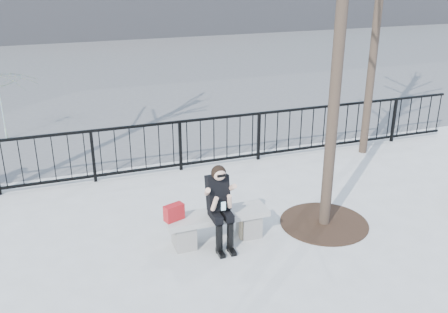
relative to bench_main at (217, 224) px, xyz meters
name	(u,v)px	position (x,y,z in m)	size (l,w,h in m)	color
ground	(217,240)	(0.00, 0.00, -0.30)	(120.00, 120.00, 0.00)	#9B9B96
street_surface	(103,66)	(0.00, 15.00, -0.30)	(60.00, 23.00, 0.01)	#474747
railing	(171,147)	(0.00, 3.00, 0.25)	(14.00, 0.06, 1.10)	black
tree_grate	(324,223)	(1.90, -0.10, -0.29)	(1.50, 1.50, 0.02)	black
bench_main	(217,224)	(0.00, 0.00, 0.00)	(1.65, 0.46, 0.49)	slate
seated_woman	(220,207)	(0.00, -0.16, 0.37)	(0.50, 0.64, 1.34)	black
handbag	(174,212)	(-0.69, 0.02, 0.32)	(0.31, 0.14, 0.25)	#A11318
shopping_bag	(250,228)	(0.54, -0.09, -0.13)	(0.35, 0.13, 0.33)	tan
vendor_umbrella	(2,106)	(-3.42, 6.29, 0.57)	(1.89, 1.93, 1.74)	gold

